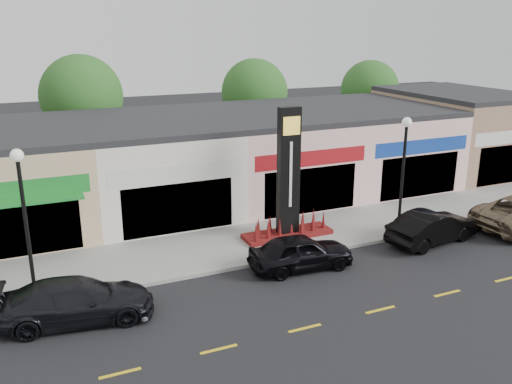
# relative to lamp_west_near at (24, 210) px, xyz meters

# --- Properties ---
(ground) EXTENTS (120.00, 120.00, 0.00)m
(ground) POSITION_rel_lamp_west_near_xyz_m (8.00, -2.50, -3.48)
(ground) COLOR black
(ground) RESTS_ON ground
(sidewalk) EXTENTS (52.00, 4.30, 0.15)m
(sidewalk) POSITION_rel_lamp_west_near_xyz_m (8.00, 1.85, -3.40)
(sidewalk) COLOR gray
(sidewalk) RESTS_ON ground
(curb) EXTENTS (52.00, 0.20, 0.15)m
(curb) POSITION_rel_lamp_west_near_xyz_m (8.00, -0.40, -3.40)
(curb) COLOR gray
(curb) RESTS_ON ground
(shop_beige) EXTENTS (7.00, 10.85, 4.80)m
(shop_beige) POSITION_rel_lamp_west_near_xyz_m (-0.50, 8.96, -1.08)
(shop_beige) COLOR tan
(shop_beige) RESTS_ON ground
(shop_cream) EXTENTS (7.00, 10.01, 4.80)m
(shop_cream) POSITION_rel_lamp_west_near_xyz_m (6.50, 8.97, -1.08)
(shop_cream) COLOR silver
(shop_cream) RESTS_ON ground
(shop_pink_w) EXTENTS (7.00, 10.01, 4.80)m
(shop_pink_w) POSITION_rel_lamp_west_near_xyz_m (13.50, 8.97, -1.08)
(shop_pink_w) COLOR beige
(shop_pink_w) RESTS_ON ground
(shop_pink_e) EXTENTS (7.00, 10.01, 4.80)m
(shop_pink_e) POSITION_rel_lamp_west_near_xyz_m (20.50, 8.97, -1.08)
(shop_pink_e) COLOR beige
(shop_pink_e) RESTS_ON ground
(shop_tan) EXTENTS (7.00, 10.01, 5.30)m
(shop_tan) POSITION_rel_lamp_west_near_xyz_m (27.50, 8.98, -0.83)
(shop_tan) COLOR #8C6751
(shop_tan) RESTS_ON ground
(tree_rear_west) EXTENTS (5.20, 5.20, 7.83)m
(tree_rear_west) POSITION_rel_lamp_west_near_xyz_m (4.00, 17.00, 1.74)
(tree_rear_west) COLOR #382619
(tree_rear_west) RESTS_ON ground
(tree_rear_mid) EXTENTS (4.80, 4.80, 7.29)m
(tree_rear_mid) POSITION_rel_lamp_west_near_xyz_m (16.00, 17.00, 1.41)
(tree_rear_mid) COLOR #382619
(tree_rear_mid) RESTS_ON ground
(tree_rear_east) EXTENTS (4.60, 4.60, 6.94)m
(tree_rear_east) POSITION_rel_lamp_west_near_xyz_m (26.00, 17.00, 1.15)
(tree_rear_east) COLOR #382619
(tree_rear_east) RESTS_ON ground
(lamp_west_near) EXTENTS (0.44, 0.44, 5.47)m
(lamp_west_near) POSITION_rel_lamp_west_near_xyz_m (0.00, 0.00, 0.00)
(lamp_west_near) COLOR black
(lamp_west_near) RESTS_ON sidewalk
(lamp_east_near) EXTENTS (0.44, 0.44, 5.47)m
(lamp_east_near) POSITION_rel_lamp_west_near_xyz_m (16.00, 0.00, 0.00)
(lamp_east_near) COLOR black
(lamp_east_near) RESTS_ON sidewalk
(pylon_sign) EXTENTS (4.20, 1.30, 6.00)m
(pylon_sign) POSITION_rel_lamp_west_near_xyz_m (11.00, 1.70, -1.20)
(pylon_sign) COLOR #4F0D0E
(pylon_sign) RESTS_ON sidewalk
(car_dark_sedan) EXTENTS (2.74, 5.31, 1.47)m
(car_dark_sedan) POSITION_rel_lamp_west_near_xyz_m (1.23, -2.00, -2.74)
(car_dark_sedan) COLOR black
(car_dark_sedan) RESTS_ON ground
(car_black_sedan) EXTENTS (2.01, 4.38, 1.45)m
(car_black_sedan) POSITION_rel_lamp_west_near_xyz_m (10.04, -1.40, -2.75)
(car_black_sedan) COLOR black
(car_black_sedan) RESTS_ON ground
(car_black_conv) EXTENTS (2.30, 4.76, 1.50)m
(car_black_conv) POSITION_rel_lamp_west_near_xyz_m (16.82, -1.35, -2.73)
(car_black_conv) COLOR black
(car_black_conv) RESTS_ON ground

